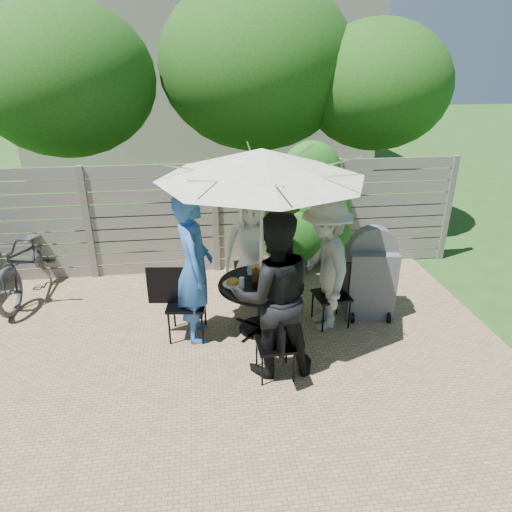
{
  "coord_description": "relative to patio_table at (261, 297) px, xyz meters",
  "views": [
    {
      "loc": [
        -0.25,
        -4.05,
        3.34
      ],
      "look_at": [
        0.44,
        1.27,
        0.99
      ],
      "focal_mm": 32.0,
      "sensor_mm": 36.0,
      "label": 1
    }
  ],
  "objects": [
    {
      "name": "bicycle",
      "position": [
        -3.32,
        1.53,
        0.06
      ],
      "size": [
        0.92,
        2.16,
        1.11
      ],
      "primitive_type": "imported",
      "rotation": [
        0.0,
        0.0,
        -0.09
      ],
      "color": "#333338",
      "rests_on": "ground"
    },
    {
      "name": "plate_left",
      "position": [
        -0.36,
        -0.01,
        0.24
      ],
      "size": [
        0.26,
        0.26,
        0.06
      ],
      "color": "white",
      "rests_on": "patio_table"
    },
    {
      "name": "umbrella",
      "position": [
        0.0,
        0.0,
        1.73
      ],
      "size": [
        2.54,
        2.54,
        2.4
      ],
      "rotation": [
        0.0,
        0.0,
        0.03
      ],
      "color": "silver",
      "rests_on": "ground"
    },
    {
      "name": "person_left",
      "position": [
        -0.83,
        -0.02,
        0.47
      ],
      "size": [
        0.48,
        0.72,
        1.93
      ],
      "primitive_type": "imported",
      "rotation": [
        0.0,
        0.0,
        7.88
      ],
      "color": "blue",
      "rests_on": "ground"
    },
    {
      "name": "chair_right",
      "position": [
        0.96,
        0.03,
        -0.22
      ],
      "size": [
        0.67,
        0.48,
        0.89
      ],
      "rotation": [
        0.0,
        0.0,
        3.28
      ],
      "color": "black",
      "rests_on": "ground"
    },
    {
      "name": "person_back",
      "position": [
        -0.02,
        0.83,
        0.32
      ],
      "size": [
        0.81,
        0.54,
        1.64
      ],
      "primitive_type": "imported",
      "rotation": [
        0.0,
        0.0,
        6.31
      ],
      "color": "white",
      "rests_on": "ground"
    },
    {
      "name": "plate_front",
      "position": [
        0.01,
        -0.36,
        0.24
      ],
      "size": [
        0.26,
        0.26,
        0.06
      ],
      "color": "white",
      "rests_on": "patio_table"
    },
    {
      "name": "chair_back",
      "position": [
        -0.03,
        0.97,
        -0.2
      ],
      "size": [
        0.48,
        0.71,
        0.97
      ],
      "rotation": [
        0.0,
        0.0,
        4.69
      ],
      "color": "black",
      "rests_on": "ground"
    },
    {
      "name": "bbq_grill",
      "position": [
        1.53,
        0.23,
        0.1
      ],
      "size": [
        0.69,
        0.56,
        1.31
      ],
      "rotation": [
        0.0,
        0.0,
        -0.12
      ],
      "color": "#5D5C62",
      "rests_on": "ground"
    },
    {
      "name": "chair_left",
      "position": [
        -0.97,
        -0.02,
        -0.2
      ],
      "size": [
        0.74,
        0.52,
        0.99
      ],
      "rotation": [
        0.0,
        0.0,
        6.17
      ],
      "color": "black",
      "rests_on": "ground"
    },
    {
      "name": "coffee_cup",
      "position": [
        0.09,
        0.22,
        0.27
      ],
      "size": [
        0.08,
        0.08,
        0.12
      ],
      "primitive_type": "cylinder",
      "color": "#C6B293",
      "rests_on": "patio_table"
    },
    {
      "name": "glass_left",
      "position": [
        -0.26,
        -0.11,
        0.28
      ],
      "size": [
        0.07,
        0.07,
        0.14
      ],
      "primitive_type": "cylinder",
      "color": "silver",
      "rests_on": "patio_table"
    },
    {
      "name": "plate_right",
      "position": [
        0.36,
        0.01,
        0.24
      ],
      "size": [
        0.26,
        0.26,
        0.06
      ],
      "color": "white",
      "rests_on": "patio_table"
    },
    {
      "name": "chair_front",
      "position": [
        0.03,
        -0.96,
        -0.24
      ],
      "size": [
        0.42,
        0.62,
        0.85
      ],
      "rotation": [
        0.0,
        0.0,
        1.61
      ],
      "color": "black",
      "rests_on": "ground"
    },
    {
      "name": "person_front",
      "position": [
        0.02,
        -0.83,
        0.47
      ],
      "size": [
        0.95,
        0.75,
        1.92
      ],
      "primitive_type": "imported",
      "rotation": [
        0.0,
        0.0,
        3.17
      ],
      "color": "black",
      "rests_on": "ground"
    },
    {
      "name": "glass_back",
      "position": [
        -0.11,
        0.26,
        0.28
      ],
      "size": [
        0.07,
        0.07,
        0.14
      ],
      "primitive_type": "cylinder",
      "color": "silver",
      "rests_on": "patio_table"
    },
    {
      "name": "patio_table",
      "position": [
        0.0,
        0.0,
        0.0
      ],
      "size": [
        1.11,
        1.11,
        0.71
      ],
      "rotation": [
        0.0,
        0.0,
        0.03
      ],
      "color": "black",
      "rests_on": "ground"
    },
    {
      "name": "glass_front",
      "position": [
        0.11,
        -0.26,
        0.28
      ],
      "size": [
        0.07,
        0.07,
        0.14
      ],
      "primitive_type": "cylinder",
      "color": "silver",
      "rests_on": "patio_table"
    },
    {
      "name": "syrup_jug",
      "position": [
        -0.06,
        0.05,
        0.29
      ],
      "size": [
        0.09,
        0.09,
        0.16
      ],
      "primitive_type": "cylinder",
      "color": "#59280C",
      "rests_on": "patio_table"
    },
    {
      "name": "backyard_envelope",
      "position": [
        -0.39,
        9.22,
        2.11
      ],
      "size": [
        60.0,
        60.0,
        5.0
      ],
      "color": "#264C18",
      "rests_on": "ground"
    },
    {
      "name": "plate_back",
      "position": [
        -0.01,
        0.36,
        0.24
      ],
      "size": [
        0.26,
        0.26,
        0.06
      ],
      "color": "white",
      "rests_on": "patio_table"
    },
    {
      "name": "glass_right",
      "position": [
        0.26,
        0.11,
        0.28
      ],
      "size": [
        0.07,
        0.07,
        0.14
      ],
      "primitive_type": "cylinder",
      "color": "silver",
      "rests_on": "patio_table"
    },
    {
      "name": "person_right",
      "position": [
        0.83,
        0.02,
        0.4
      ],
      "size": [
        0.69,
        1.17,
        1.78
      ],
      "primitive_type": "imported",
      "rotation": [
        0.0,
        0.0,
        4.74
      ],
      "color": "#9D9E99",
      "rests_on": "ground"
    }
  ]
}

